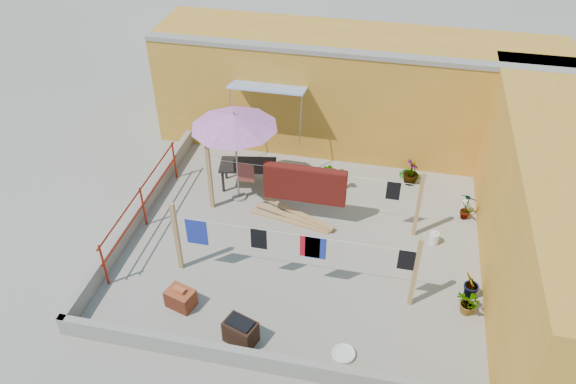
# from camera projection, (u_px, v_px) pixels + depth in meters

# --- Properties ---
(ground) EXTENTS (80.00, 80.00, 0.00)m
(ground) POSITION_uv_depth(u_px,v_px,m) (304.00, 241.00, 13.14)
(ground) COLOR #9E998E
(ground) RESTS_ON ground
(wall_back) EXTENTS (11.00, 3.27, 3.21)m
(wall_back) POSITION_uv_depth(u_px,v_px,m) (354.00, 91.00, 15.73)
(wall_back) COLOR #C3852A
(wall_back) RESTS_ON ground
(wall_right) EXTENTS (2.40, 9.00, 3.20)m
(wall_right) POSITION_uv_depth(u_px,v_px,m) (558.00, 220.00, 11.30)
(wall_right) COLOR #C3852A
(wall_right) RESTS_ON ground
(parapet_front) EXTENTS (8.30, 0.16, 0.44)m
(parapet_front) POSITION_uv_depth(u_px,v_px,m) (267.00, 362.00, 10.23)
(parapet_front) COLOR gray
(parapet_front) RESTS_ON ground
(parapet_left) EXTENTS (0.16, 7.30, 0.44)m
(parapet_left) POSITION_uv_depth(u_px,v_px,m) (140.00, 211.00, 13.69)
(parapet_left) COLOR gray
(parapet_left) RESTS_ON ground
(red_railing) EXTENTS (0.05, 4.20, 1.10)m
(red_railing) POSITION_uv_depth(u_px,v_px,m) (142.00, 201.00, 13.20)
(red_railing) COLOR maroon
(red_railing) RESTS_ON ground
(clothesline_rig) EXTENTS (5.09, 2.35, 1.80)m
(clothesline_rig) POSITION_uv_depth(u_px,v_px,m) (304.00, 191.00, 12.96)
(clothesline_rig) COLOR tan
(clothesline_rig) RESTS_ON ground
(patio_umbrella) EXTENTS (2.62, 2.62, 2.51)m
(patio_umbrella) POSITION_uv_depth(u_px,v_px,m) (234.00, 122.00, 13.11)
(patio_umbrella) COLOR gray
(patio_umbrella) RESTS_ON ground
(outdoor_table) EXTENTS (1.55, 0.96, 0.68)m
(outdoor_table) POSITION_uv_depth(u_px,v_px,m) (248.00, 166.00, 14.53)
(outdoor_table) COLOR black
(outdoor_table) RESTS_ON ground
(brick_stack) EXTENTS (0.65, 0.55, 0.49)m
(brick_stack) POSITION_uv_depth(u_px,v_px,m) (181.00, 298.00, 11.47)
(brick_stack) COLOR #983C23
(brick_stack) RESTS_ON ground
(lumber_pile) EXTENTS (2.18, 1.00, 0.14)m
(lumber_pile) POSITION_uv_depth(u_px,v_px,m) (293.00, 217.00, 13.75)
(lumber_pile) COLOR tan
(lumber_pile) RESTS_ON ground
(brazier) EXTENTS (0.71, 0.59, 0.55)m
(brazier) POSITION_uv_depth(u_px,v_px,m) (241.00, 331.00, 10.72)
(brazier) COLOR black
(brazier) RESTS_ON ground
(white_basin) EXTENTS (0.45, 0.45, 0.08)m
(white_basin) POSITION_uv_depth(u_px,v_px,m) (344.00, 354.00, 10.59)
(white_basin) COLOR silver
(white_basin) RESTS_ON ground
(water_jug_a) EXTENTS (0.23, 0.23, 0.36)m
(water_jug_a) POSITION_uv_depth(u_px,v_px,m) (465.00, 207.00, 13.90)
(water_jug_a) COLOR silver
(water_jug_a) RESTS_ON ground
(water_jug_b) EXTENTS (0.23, 0.23, 0.36)m
(water_jug_b) POSITION_uv_depth(u_px,v_px,m) (434.00, 238.00, 13.00)
(water_jug_b) COLOR silver
(water_jug_b) RESTS_ON ground
(green_hose) EXTENTS (0.54, 0.54, 0.08)m
(green_hose) POSITION_uv_depth(u_px,v_px,m) (409.00, 175.00, 15.22)
(green_hose) COLOR #176719
(green_hose) RESTS_ON ground
(plant_back_a) EXTENTS (0.80, 0.74, 0.73)m
(plant_back_a) POSITION_uv_depth(u_px,v_px,m) (331.00, 176.00, 14.60)
(plant_back_a) COLOR #185117
(plant_back_a) RESTS_ON ground
(plant_back_b) EXTENTS (0.44, 0.44, 0.71)m
(plant_back_b) POSITION_uv_depth(u_px,v_px,m) (411.00, 172.00, 14.76)
(plant_back_b) COLOR #185117
(plant_back_b) RESTS_ON ground
(plant_right_a) EXTENTS (0.50, 0.44, 0.79)m
(plant_right_a) POSITION_uv_depth(u_px,v_px,m) (467.00, 206.00, 13.57)
(plant_right_a) COLOR #185117
(plant_right_a) RESTS_ON ground
(plant_right_b) EXTENTS (0.43, 0.47, 0.72)m
(plant_right_b) POSITION_uv_depth(u_px,v_px,m) (471.00, 285.00, 11.55)
(plant_right_b) COLOR #185117
(plant_right_b) RESTS_ON ground
(plant_right_c) EXTENTS (0.65, 0.65, 0.55)m
(plant_right_c) POSITION_uv_depth(u_px,v_px,m) (469.00, 303.00, 11.27)
(plant_right_c) COLOR #185117
(plant_right_c) RESTS_ON ground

